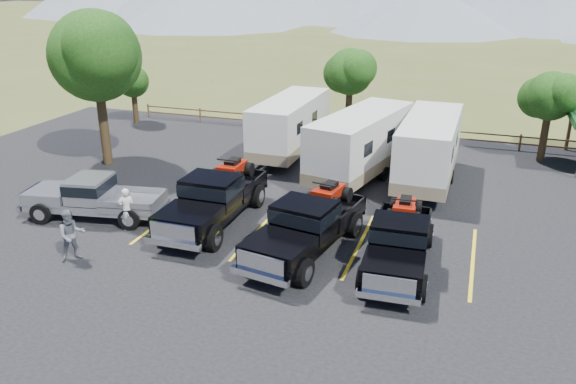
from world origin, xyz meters
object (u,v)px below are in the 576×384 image
(rig_right, at_px, (399,240))
(trailer_right, at_px, (429,149))
(trailer_left, at_px, (290,126))
(person_a, at_px, (127,209))
(person_b, at_px, (72,235))
(rig_center, at_px, (308,224))
(trailer_center, at_px, (361,145))
(pickup_silver, at_px, (94,197))
(rig_left, at_px, (215,197))
(tree_big_nw, at_px, (95,56))

(rig_right, bearing_deg, trailer_right, 86.99)
(trailer_left, distance_m, person_a, 11.55)
(person_b, bearing_deg, rig_center, -26.05)
(rig_right, height_order, trailer_right, trailer_right)
(rig_right, height_order, trailer_left, trailer_left)
(trailer_center, height_order, person_a, trailer_center)
(pickup_silver, height_order, person_a, pickup_silver)
(rig_left, xyz_separation_m, trailer_center, (4.35, 6.98, 0.61))
(rig_left, height_order, trailer_left, trailer_left)
(rig_right, height_order, pickup_silver, rig_right)
(trailer_right, height_order, pickup_silver, trailer_right)
(trailer_left, relative_size, trailer_right, 0.99)
(trailer_right, xyz_separation_m, person_b, (-10.76, -11.86, -0.72))
(trailer_center, bearing_deg, person_b, -110.74)
(tree_big_nw, bearing_deg, person_b, -60.13)
(rig_center, distance_m, person_a, 7.16)
(person_b, bearing_deg, trailer_right, -1.92)
(rig_left, height_order, pickup_silver, rig_left)
(rig_left, bearing_deg, person_a, -148.95)
(trailer_left, bearing_deg, rig_right, -53.94)
(rig_left, distance_m, trailer_left, 9.42)
(tree_big_nw, bearing_deg, pickup_silver, -57.71)
(trailer_right, bearing_deg, person_a, -138.04)
(tree_big_nw, bearing_deg, trailer_center, 9.20)
(trailer_right, height_order, person_a, trailer_right)
(rig_center, xyz_separation_m, trailer_left, (-4.28, 10.63, 0.59))
(trailer_right, bearing_deg, trailer_left, 165.51)
(rig_left, bearing_deg, trailer_right, 44.23)
(pickup_silver, bearing_deg, person_a, 63.42)
(trailer_left, distance_m, pickup_silver, 11.65)
(rig_right, xyz_separation_m, trailer_center, (-3.12, 8.27, 0.72))
(person_b, bearing_deg, rig_left, 4.44)
(trailer_right, bearing_deg, tree_big_nw, -170.55)
(trailer_right, relative_size, person_b, 4.84)
(rig_center, relative_size, rig_right, 1.11)
(trailer_left, bearing_deg, person_a, -103.40)
(tree_big_nw, bearing_deg, rig_left, -29.44)
(rig_right, bearing_deg, rig_center, 176.06)
(tree_big_nw, distance_m, rig_center, 14.95)
(trailer_right, height_order, person_b, trailer_right)
(person_a, bearing_deg, trailer_right, -174.10)
(tree_big_nw, height_order, pickup_silver, tree_big_nw)
(rig_center, distance_m, rig_right, 3.24)
(person_b, bearing_deg, person_a, 32.97)
(trailer_left, height_order, person_b, trailer_left)
(rig_right, distance_m, person_a, 10.39)
(rig_center, xyz_separation_m, rig_right, (3.24, -0.06, -0.08))
(trailer_left, relative_size, pickup_silver, 1.49)
(person_b, bearing_deg, pickup_silver, 65.35)
(rig_left, xyz_separation_m, trailer_right, (7.50, 7.35, 0.58))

